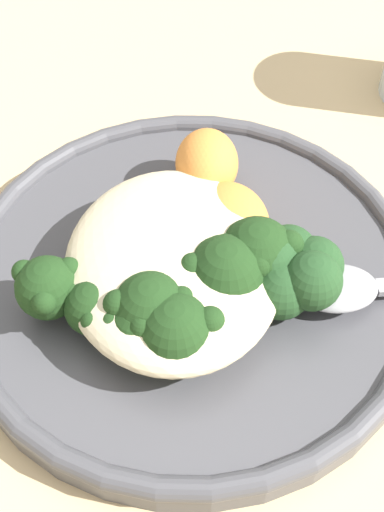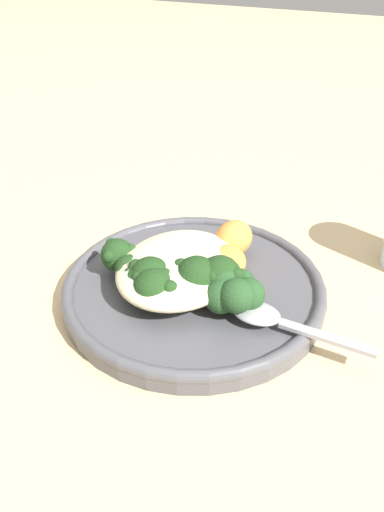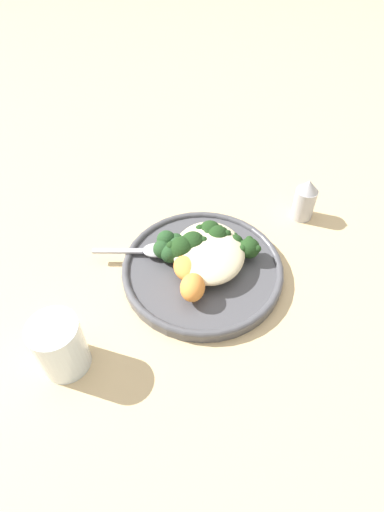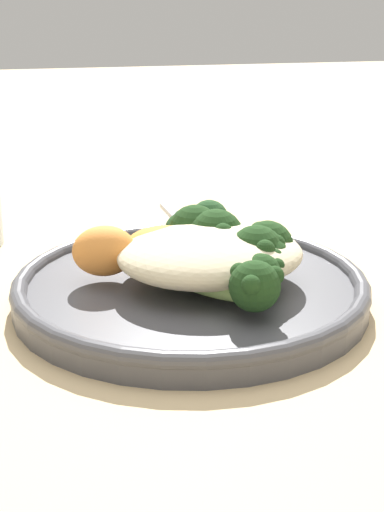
{
  "view_description": "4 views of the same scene",
  "coord_description": "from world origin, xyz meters",
  "px_view_note": "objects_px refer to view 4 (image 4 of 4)",
  "views": [
    {
      "loc": [
        -0.24,
        0.02,
        0.32
      ],
      "look_at": [
        -0.02,
        0.01,
        0.05
      ],
      "focal_mm": 50.0,
      "sensor_mm": 36.0,
      "label": 1
    },
    {
      "loc": [
        -0.35,
        -0.18,
        0.3
      ],
      "look_at": [
        -0.03,
        -0.0,
        0.06
      ],
      "focal_mm": 35.0,
      "sensor_mm": 36.0,
      "label": 2
    },
    {
      "loc": [
        0.4,
        -0.0,
        0.49
      ],
      "look_at": [
        -0.0,
        -0.01,
        0.05
      ],
      "focal_mm": 28.0,
      "sensor_mm": 36.0,
      "label": 3
    },
    {
      "loc": [
        0.12,
        0.46,
        0.2
      ],
      "look_at": [
        -0.01,
        0.01,
        0.04
      ],
      "focal_mm": 50.0,
      "sensor_mm": 36.0,
      "label": 4
    }
  ],
  "objects_px": {
    "quinoa_mound": "(210,254)",
    "broccoli_stalk_0": "(236,284)",
    "plate": "(191,287)",
    "broccoli_stalk_7": "(192,236)",
    "broccoli_stalk_4": "(253,251)",
    "sweet_potato_chunk_0": "(104,251)",
    "broccoli_stalk_3": "(245,256)",
    "broccoli_stalk_5": "(209,242)",
    "spoon": "(191,230)",
    "broccoli_stalk_6": "(194,251)",
    "sweet_potato_chunk_1": "(162,246)",
    "kale_tuft": "(199,227)",
    "broccoli_stalk_1": "(229,274)",
    "broccoli_stalk_2": "(247,263)"
  },
  "relations": [
    {
      "from": "plate",
      "to": "broccoli_stalk_0",
      "type": "bearing_deg",
      "value": 102.43
    },
    {
      "from": "quinoa_mound",
      "to": "sweet_potato_chunk_0",
      "type": "relative_size",
      "value": 2.91
    },
    {
      "from": "broccoli_stalk_3",
      "to": "kale_tuft",
      "type": "xyz_separation_m",
      "value": [
        0.01,
        -0.07,
        0.0
      ]
    },
    {
      "from": "kale_tuft",
      "to": "quinoa_mound",
      "type": "bearing_deg",
      "value": 81.42
    },
    {
      "from": "broccoli_stalk_2",
      "to": "broccoli_stalk_6",
      "type": "height_order",
      "value": "broccoli_stalk_2"
    },
    {
      "from": "broccoli_stalk_3",
      "to": "broccoli_stalk_6",
      "type": "relative_size",
      "value": 1.3
    },
    {
      "from": "broccoli_stalk_6",
      "to": "broccoli_stalk_7",
      "type": "height_order",
      "value": "broccoli_stalk_7"
    },
    {
      "from": "sweet_potato_chunk_1",
      "to": "spoon",
      "type": "distance_m",
      "value": 0.08
    },
    {
      "from": "broccoli_stalk_3",
      "to": "broccoli_stalk_5",
      "type": "distance_m",
      "value": 0.04
    },
    {
      "from": "broccoli_stalk_6",
      "to": "spoon",
      "type": "height_order",
      "value": "broccoli_stalk_6"
    },
    {
      "from": "broccoli_stalk_3",
      "to": "sweet_potato_chunk_1",
      "type": "height_order",
      "value": "broccoli_stalk_3"
    },
    {
      "from": "broccoli_stalk_5",
      "to": "broccoli_stalk_6",
      "type": "xyz_separation_m",
      "value": [
        0.01,
        0.0,
        -0.01
      ]
    },
    {
      "from": "broccoli_stalk_0",
      "to": "broccoli_stalk_3",
      "type": "distance_m",
      "value": 0.04
    },
    {
      "from": "broccoli_stalk_2",
      "to": "sweet_potato_chunk_1",
      "type": "bearing_deg",
      "value": 150.73
    },
    {
      "from": "quinoa_mound",
      "to": "broccoli_stalk_7",
      "type": "distance_m",
      "value": 0.04
    },
    {
      "from": "sweet_potato_chunk_0",
      "to": "kale_tuft",
      "type": "xyz_separation_m",
      "value": [
        -0.08,
        -0.04,
        -0.0
      ]
    },
    {
      "from": "sweet_potato_chunk_0",
      "to": "broccoli_stalk_3",
      "type": "bearing_deg",
      "value": 159.41
    },
    {
      "from": "broccoli_stalk_2",
      "to": "broccoli_stalk_7",
      "type": "relative_size",
      "value": 1.04
    },
    {
      "from": "broccoli_stalk_4",
      "to": "spoon",
      "type": "bearing_deg",
      "value": 100.83
    },
    {
      "from": "plate",
      "to": "broccoli_stalk_3",
      "type": "height_order",
      "value": "broccoli_stalk_3"
    },
    {
      "from": "broccoli_stalk_4",
      "to": "kale_tuft",
      "type": "relative_size",
      "value": 2.13
    },
    {
      "from": "broccoli_stalk_4",
      "to": "sweet_potato_chunk_0",
      "type": "distance_m",
      "value": 0.1
    },
    {
      "from": "quinoa_mound",
      "to": "sweet_potato_chunk_0",
      "type": "distance_m",
      "value": 0.07
    },
    {
      "from": "broccoli_stalk_2",
      "to": "broccoli_stalk_7",
      "type": "height_order",
      "value": "broccoli_stalk_7"
    },
    {
      "from": "quinoa_mound",
      "to": "broccoli_stalk_0",
      "type": "xyz_separation_m",
      "value": [
        -0.0,
        0.05,
        -0.0
      ]
    },
    {
      "from": "broccoli_stalk_4",
      "to": "broccoli_stalk_5",
      "type": "height_order",
      "value": "broccoli_stalk_5"
    },
    {
      "from": "broccoli_stalk_7",
      "to": "sweet_potato_chunk_0",
      "type": "height_order",
      "value": "broccoli_stalk_7"
    },
    {
      "from": "kale_tuft",
      "to": "broccoli_stalk_1",
      "type": "bearing_deg",
      "value": 87.02
    },
    {
      "from": "broccoli_stalk_6",
      "to": "sweet_potato_chunk_0",
      "type": "bearing_deg",
      "value": 136.55
    },
    {
      "from": "broccoli_stalk_4",
      "to": "broccoli_stalk_2",
      "type": "bearing_deg",
      "value": -124.89
    },
    {
      "from": "broccoli_stalk_7",
      "to": "broccoli_stalk_6",
      "type": "bearing_deg",
      "value": -154.52
    },
    {
      "from": "broccoli_stalk_7",
      "to": "kale_tuft",
      "type": "relative_size",
      "value": 1.59
    },
    {
      "from": "quinoa_mound",
      "to": "spoon",
      "type": "height_order",
      "value": "quinoa_mound"
    },
    {
      "from": "broccoli_stalk_5",
      "to": "sweet_potato_chunk_0",
      "type": "distance_m",
      "value": 0.08
    },
    {
      "from": "broccoli_stalk_3",
      "to": "broccoli_stalk_5",
      "type": "bearing_deg",
      "value": 127.07
    },
    {
      "from": "broccoli_stalk_4",
      "to": "broccoli_stalk_5",
      "type": "bearing_deg",
      "value": 138.7
    },
    {
      "from": "broccoli_stalk_0",
      "to": "broccoli_stalk_4",
      "type": "relative_size",
      "value": 0.8
    },
    {
      "from": "quinoa_mound",
      "to": "sweet_potato_chunk_1",
      "type": "relative_size",
      "value": 2.37
    },
    {
      "from": "broccoli_stalk_0",
      "to": "broccoli_stalk_2",
      "type": "relative_size",
      "value": 1.03
    },
    {
      "from": "quinoa_mound",
      "to": "broccoli_stalk_5",
      "type": "relative_size",
      "value": 1.58
    },
    {
      "from": "broccoli_stalk_6",
      "to": "broccoli_stalk_1",
      "type": "bearing_deg",
      "value": -116.83
    },
    {
      "from": "sweet_potato_chunk_1",
      "to": "broccoli_stalk_6",
      "type": "bearing_deg",
      "value": 150.74
    },
    {
      "from": "broccoli_stalk_6",
      "to": "broccoli_stalk_7",
      "type": "bearing_deg",
      "value": 38.98
    },
    {
      "from": "plate",
      "to": "broccoli_stalk_0",
      "type": "xyz_separation_m",
      "value": [
        -0.01,
        0.06,
        0.02
      ]
    },
    {
      "from": "broccoli_stalk_1",
      "to": "broccoli_stalk_5",
      "type": "bearing_deg",
      "value": 124.97
    },
    {
      "from": "broccoli_stalk_6",
      "to": "sweet_potato_chunk_0",
      "type": "xyz_separation_m",
      "value": [
        0.06,
        -0.0,
        0.0
      ]
    },
    {
      "from": "quinoa_mound",
      "to": "spoon",
      "type": "xyz_separation_m",
      "value": [
        -0.01,
        -0.1,
        -0.01
      ]
    },
    {
      "from": "quinoa_mound",
      "to": "sweet_potato_chunk_1",
      "type": "bearing_deg",
      "value": -48.56
    },
    {
      "from": "plate",
      "to": "broccoli_stalk_7",
      "type": "xyz_separation_m",
      "value": [
        -0.01,
        -0.03,
        0.03
      ]
    },
    {
      "from": "quinoa_mound",
      "to": "spoon",
      "type": "relative_size",
      "value": 1.06
    }
  ]
}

